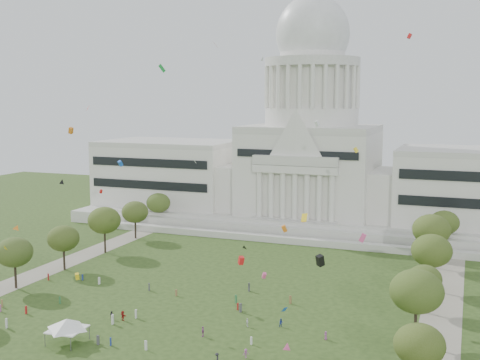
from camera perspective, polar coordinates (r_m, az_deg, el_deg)
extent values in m
plane|color=#2B4118|center=(112.43, -8.55, -15.16)|extent=(400.00, 400.00, 0.00)
cube|color=beige|center=(215.31, 6.71, -3.48)|extent=(160.00, 60.00, 4.00)
cube|color=beige|center=(184.42, 4.14, -5.66)|extent=(130.00, 3.00, 2.00)
cube|color=beige|center=(191.57, 4.85, -4.70)|extent=(140.00, 3.00, 5.00)
cube|color=silver|center=(231.86, -6.59, 0.57)|extent=(50.00, 34.00, 22.00)
cube|color=silver|center=(205.84, 21.69, -0.82)|extent=(50.00, 34.00, 22.00)
cube|color=silver|center=(218.93, -0.31, -0.59)|extent=(12.00, 26.00, 16.00)
cube|color=silver|center=(205.77, 13.84, -1.34)|extent=(12.00, 26.00, 16.00)
cube|color=silver|center=(211.84, 6.71, 0.72)|extent=(44.00, 38.00, 28.00)
cube|color=silver|center=(192.28, 5.24, 1.00)|extent=(28.00, 3.00, 2.40)
cube|color=black|center=(216.64, -8.70, 0.57)|extent=(46.00, 0.40, 11.00)
cube|color=black|center=(188.53, 21.77, -0.94)|extent=(46.00, 0.40, 11.00)
cylinder|color=silver|center=(210.39, 6.79, 5.97)|extent=(32.00, 32.00, 6.00)
cylinder|color=silver|center=(210.34, 6.83, 8.70)|extent=(28.00, 28.00, 14.00)
cylinder|color=beige|center=(210.67, 6.87, 11.01)|extent=(32.40, 32.40, 3.00)
cylinder|color=silver|center=(211.07, 6.89, 12.50)|extent=(22.00, 22.00, 8.00)
ellipsoid|color=silver|center=(211.44, 6.91, 13.58)|extent=(25.00, 25.00, 26.20)
cube|color=gray|center=(161.87, -18.26, -8.29)|extent=(8.00, 160.00, 0.04)
cube|color=gray|center=(127.52, 18.48, -12.65)|extent=(8.00, 160.00, 0.04)
ellipsoid|color=#3B4C16|center=(95.24, 16.65, -14.73)|extent=(7.58, 7.58, 6.20)
cylinder|color=black|center=(150.04, -20.51, -8.58)|extent=(0.56, 0.56, 5.47)
ellipsoid|color=#374C1D|center=(148.57, -20.61, -6.43)|extent=(8.42, 8.42, 6.89)
cylinder|color=black|center=(114.87, 16.28, -13.22)|extent=(0.56, 0.56, 6.20)
ellipsoid|color=#395119|center=(112.72, 16.41, -10.09)|extent=(9.55, 9.55, 7.82)
cylinder|color=black|center=(161.77, -16.33, -7.26)|extent=(0.56, 0.56, 5.27)
ellipsoid|color=#374918|center=(160.45, -16.41, -5.33)|extent=(8.12, 8.12, 6.65)
cylinder|color=black|center=(131.17, 17.01, -10.97)|extent=(0.56, 0.56, 4.56)
ellipsoid|color=#344816|center=(129.74, 17.10, -8.95)|extent=(7.01, 7.01, 5.74)
cylinder|color=black|center=(176.24, -12.68, -5.78)|extent=(0.56, 0.56, 6.03)
ellipsoid|color=#3B5017|center=(174.89, -12.74, -3.74)|extent=(9.29, 9.29, 7.60)
cylinder|color=black|center=(145.78, 17.61, -8.82)|extent=(0.56, 0.56, 5.97)
ellipsoid|color=#3A4E17|center=(144.16, 17.72, -6.40)|extent=(9.19, 9.19, 7.52)
cylinder|color=black|center=(192.20, -9.89, -4.68)|extent=(0.56, 0.56, 5.41)
ellipsoid|color=#39481A|center=(191.06, -9.93, -3.00)|extent=(8.33, 8.33, 6.81)
cylinder|color=black|center=(165.22, 17.61, -6.80)|extent=(0.56, 0.56, 6.37)
ellipsoid|color=#3C4D19|center=(163.71, 17.70, -4.51)|extent=(9.82, 9.82, 8.03)
cylinder|color=black|center=(208.39, -7.72, -3.69)|extent=(0.56, 0.56, 5.32)
ellipsoid|color=#39511B|center=(207.36, -7.75, -2.16)|extent=(8.19, 8.19, 6.70)
cylinder|color=black|center=(182.66, 18.73, -5.62)|extent=(0.56, 0.56, 5.47)
ellipsoid|color=#394F17|center=(181.45, 18.81, -3.84)|extent=(8.42, 8.42, 6.89)
cylinder|color=#4C4C4C|center=(115.28, -18.02, -14.21)|extent=(0.12, 0.12, 2.45)
cylinder|color=#4C4C4C|center=(112.10, -15.76, -14.76)|extent=(0.12, 0.12, 2.45)
cylinder|color=#4C4C4C|center=(119.27, -16.31, -13.39)|extent=(0.12, 0.12, 2.45)
cylinder|color=#4C4C4C|center=(116.19, -14.09, -13.88)|extent=(0.12, 0.12, 2.45)
cube|color=white|center=(115.19, -16.07, -13.44)|extent=(6.29, 6.29, 0.20)
pyramid|color=white|center=(114.82, -16.09, -12.94)|extent=(8.80, 8.80, 1.96)
imported|color=#994C8C|center=(114.03, 8.14, -14.38)|extent=(0.81, 0.92, 1.58)
imported|color=navy|center=(118.89, 3.92, -13.35)|extent=(0.96, 0.87, 1.69)
imported|color=#26262B|center=(103.63, -2.20, -16.55)|extent=(0.87, 1.33, 1.91)
imported|color=#994C8C|center=(114.43, -3.54, -14.14)|extent=(0.84, 1.25, 1.96)
imported|color=#B21E1E|center=(123.97, -11.05, -12.51)|extent=(1.97, 1.48, 1.99)
imported|color=#26262B|center=(125.24, -12.07, -12.41)|extent=(0.86, 0.59, 1.64)
imported|color=#994C8C|center=(105.78, 0.56, -16.12)|extent=(1.15, 1.03, 1.60)
imported|color=silver|center=(118.68, 0.70, -13.37)|extent=(0.91, 1.13, 1.70)
cube|color=silver|center=(109.97, -8.92, -15.23)|extent=(0.52, 0.44, 1.69)
cube|color=olive|center=(131.54, 4.80, -11.25)|extent=(0.46, 0.29, 1.74)
cube|color=#B21E1E|center=(132.72, -19.62, -11.53)|extent=(0.34, 0.48, 1.64)
cube|color=silver|center=(147.81, -13.21, -9.29)|extent=(0.49, 0.54, 1.72)
cube|color=#994C8C|center=(135.90, -21.77, -11.21)|extent=(0.46, 0.44, 1.48)
cube|color=#4C4C51|center=(140.95, -8.61, -10.00)|extent=(0.44, 0.54, 1.77)
cube|color=#B21E1E|center=(154.23, -17.72, -8.75)|extent=(0.52, 0.49, 1.66)
cube|color=navy|center=(112.89, -12.17, -14.75)|extent=(0.38, 0.45, 1.46)
cube|color=#33723F|center=(131.52, -0.39, -11.21)|extent=(0.56, 0.50, 1.79)
cube|color=#B21E1E|center=(127.54, -0.22, -11.90)|extent=(0.25, 0.39, 1.46)
cube|color=silver|center=(110.93, 1.08, -14.99)|extent=(0.45, 0.42, 1.45)
cube|color=olive|center=(136.76, -6.06, -10.58)|extent=(0.42, 0.45, 1.46)
cube|color=silver|center=(126.30, -21.27, -12.54)|extent=(0.50, 0.59, 1.90)
cube|color=#4C4C51|center=(113.67, -13.32, -14.55)|extent=(0.48, 0.32, 1.75)
cube|color=silver|center=(122.40, -11.99, -12.81)|extent=(0.37, 0.54, 1.94)
cube|color=#4C4C51|center=(126.19, 0.05, -12.02)|extent=(0.53, 0.58, 1.87)
cube|color=#4C4C51|center=(139.02, 0.86, -10.12)|extent=(0.37, 0.54, 1.94)
cube|color=silver|center=(124.76, -9.84, -12.40)|extent=(0.37, 0.51, 1.77)
cube|color=olive|center=(138.56, -21.64, -10.81)|extent=(0.50, 0.47, 1.61)
cube|color=#33723F|center=(136.63, -16.71, -10.87)|extent=(0.48, 0.43, 1.55)
cube|color=navy|center=(151.96, -14.70, -8.92)|extent=(0.31, 0.43, 1.46)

